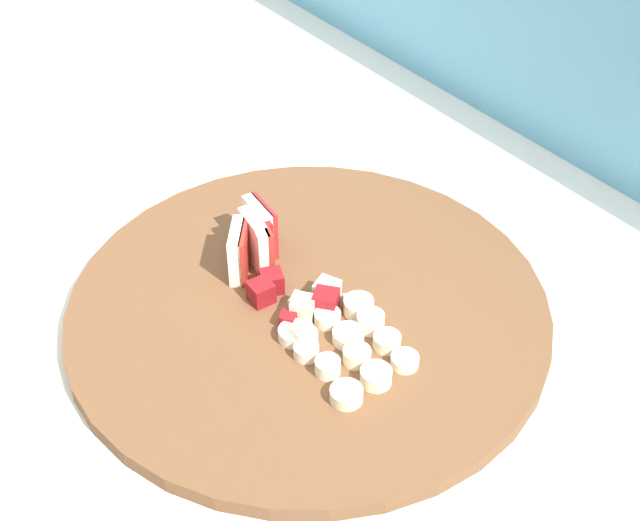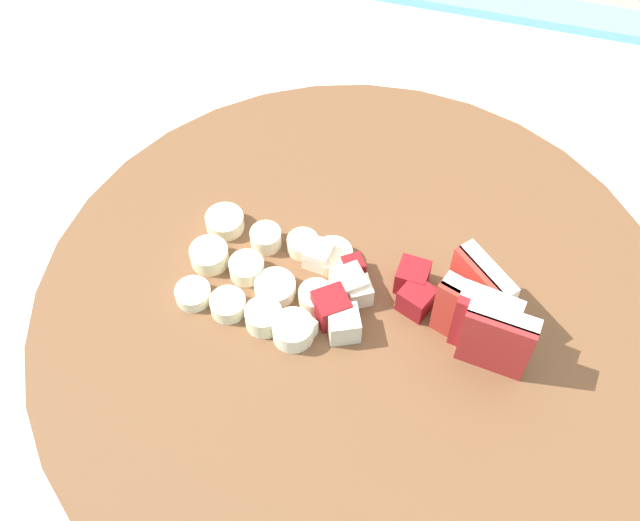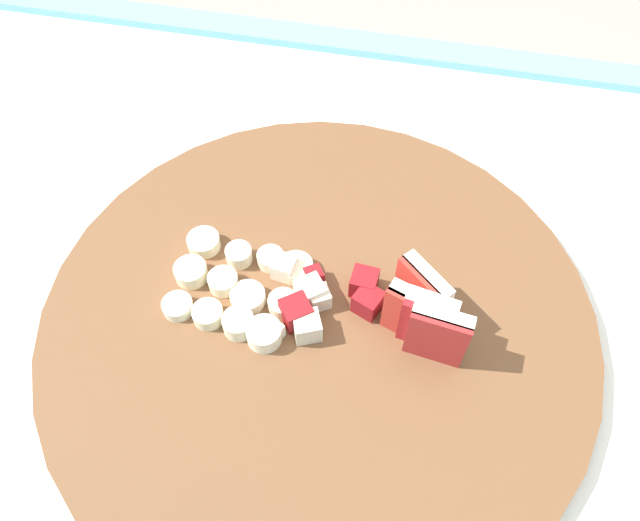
{
  "view_description": "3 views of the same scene",
  "coord_description": "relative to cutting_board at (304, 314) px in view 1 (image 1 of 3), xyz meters",
  "views": [
    {
      "loc": [
        0.56,
        -0.39,
        1.51
      ],
      "look_at": [
        0.05,
        0.02,
        0.94
      ],
      "focal_mm": 53.46,
      "sensor_mm": 36.0,
      "label": 1
    },
    {
      "loc": [
        0.0,
        0.28,
        1.38
      ],
      "look_at": [
        0.08,
        -0.0,
        0.95
      ],
      "focal_mm": 45.28,
      "sensor_mm": 36.0,
      "label": 2
    },
    {
      "loc": [
        0.0,
        0.23,
        1.33
      ],
      "look_at": [
        0.06,
        -0.03,
        0.93
      ],
      "focal_mm": 33.79,
      "sensor_mm": 36.0,
      "label": 3
    }
  ],
  "objects": [
    {
      "name": "tile_backsplash",
      "position": [
        -0.05,
        0.41,
        -0.26
      ],
      "size": [
        2.4,
        0.04,
        1.28
      ],
      "primitive_type": "cube",
      "color": "#5BA3C1",
      "rests_on": "ground"
    },
    {
      "name": "cutting_board",
      "position": [
        0.0,
        0.0,
        0.0
      ],
      "size": [
        0.45,
        0.45,
        0.02
      ],
      "primitive_type": "cylinder",
      "color": "brown",
      "rests_on": "tiled_countertop"
    },
    {
      "name": "apple_wedge_fan",
      "position": [
        -0.08,
        0.0,
        0.03
      ],
      "size": [
        0.07,
        0.07,
        0.05
      ],
      "color": "#B22D23",
      "rests_on": "cutting_board"
    },
    {
      "name": "apple_dice_pile",
      "position": [
        0.0,
        -0.0,
        0.02
      ],
      "size": [
        0.1,
        0.08,
        0.02
      ],
      "color": "maroon",
      "rests_on": "cutting_board"
    },
    {
      "name": "banana_slice_rows",
      "position": [
        0.07,
        -0.0,
        0.01
      ],
      "size": [
        0.11,
        0.1,
        0.02
      ],
      "color": "#F4EAC6",
      "rests_on": "cutting_board"
    }
  ]
}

